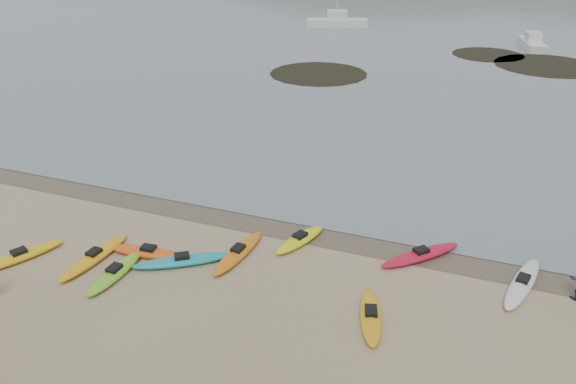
% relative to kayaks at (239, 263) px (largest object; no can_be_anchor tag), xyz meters
% --- Properties ---
extents(ground, '(600.00, 600.00, 0.00)m').
position_rel_kayaks_xyz_m(ground, '(0.51, 3.87, -0.17)').
color(ground, tan).
rests_on(ground, ground).
extents(wet_sand, '(60.00, 60.00, 0.00)m').
position_rel_kayaks_xyz_m(wet_sand, '(0.51, 3.57, -0.17)').
color(wet_sand, brown).
rests_on(wet_sand, ground).
extents(kayaks, '(20.04, 8.98, 0.34)m').
position_rel_kayaks_xyz_m(kayaks, '(0.00, 0.00, 0.00)').
color(kayaks, '#EAA213').
rests_on(kayaks, ground).
extents(kelp_mats, '(27.02, 20.32, 0.04)m').
position_rel_kayaks_xyz_m(kelp_mats, '(4.45, 36.09, -0.14)').
color(kelp_mats, black).
rests_on(kelp_mats, water).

